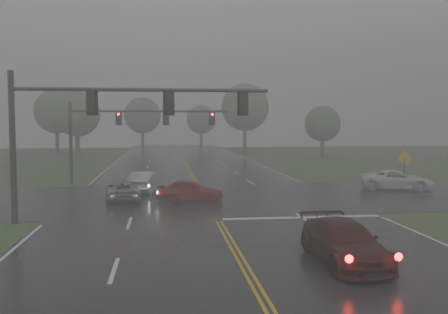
{
  "coord_description": "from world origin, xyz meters",
  "views": [
    {
      "loc": [
        -2.82,
        -11.06,
        5.07
      ],
      "look_at": [
        0.53,
        16.0,
        3.17
      ],
      "focal_mm": 40.0,
      "sensor_mm": 36.0,
      "label": 1
    }
  ],
  "objects": [
    {
      "name": "main_road",
      "position": [
        0.0,
        20.0,
        0.0
      ],
      "size": [
        18.0,
        160.0,
        0.02
      ],
      "primitive_type": "cube",
      "color": "black",
      "rests_on": "ground"
    },
    {
      "name": "cross_street",
      "position": [
        0.0,
        22.0,
        0.0
      ],
      "size": [
        120.0,
        14.0,
        0.02
      ],
      "primitive_type": "cube",
      "color": "black",
      "rests_on": "ground"
    },
    {
      "name": "stop_bar",
      "position": [
        4.5,
        14.4,
        0.0
      ],
      "size": [
        8.5,
        0.5,
        0.01
      ],
      "primitive_type": "cube",
      "color": "silver",
      "rests_on": "ground"
    },
    {
      "name": "sedan_maroon",
      "position": [
        3.62,
        5.9,
        0.0
      ],
      "size": [
        2.19,
        5.19,
        1.49
      ],
      "primitive_type": "imported",
      "rotation": [
        0.0,
        0.0,
        0.02
      ],
      "color": "black",
      "rests_on": "ground"
    },
    {
      "name": "sedan_red",
      "position": [
        -1.07,
        20.37,
        0.0
      ],
      "size": [
        4.4,
        2.42,
        1.42
      ],
      "primitive_type": "imported",
      "rotation": [
        0.0,
        0.0,
        1.38
      ],
      "color": "maroon",
      "rests_on": "ground"
    },
    {
      "name": "sedan_silver",
      "position": [
        -4.02,
        25.27,
        0.0
      ],
      "size": [
        2.7,
        4.82,
        1.5
      ],
      "primitive_type": "imported",
      "rotation": [
        0.0,
        0.0,
        2.88
      ],
      "color": "#A4A7AC",
      "rests_on": "ground"
    },
    {
      "name": "car_grey",
      "position": [
        -5.44,
        21.74,
        0.0
      ],
      "size": [
        2.63,
        4.78,
        1.27
      ],
      "primitive_type": "imported",
      "rotation": [
        0.0,
        0.0,
        3.26
      ],
      "color": "slate",
      "rests_on": "ground"
    },
    {
      "name": "pickup_white",
      "position": [
        14.63,
        24.29,
        0.0
      ],
      "size": [
        5.78,
        4.02,
        1.47
      ],
      "primitive_type": "imported",
      "rotation": [
        0.0,
        0.0,
        1.24
      ],
      "color": "silver",
      "rests_on": "ground"
    },
    {
      "name": "signal_gantry_near",
      "position": [
        -6.24,
        14.74,
        5.33
      ],
      "size": [
        13.02,
        0.33,
        7.62
      ],
      "color": "black",
      "rests_on": "ground"
    },
    {
      "name": "signal_gantry_far",
      "position": [
        -6.15,
        30.54,
        4.79
      ],
      "size": [
        12.95,
        0.34,
        6.78
      ],
      "color": "black",
      "rests_on": "ground"
    },
    {
      "name": "sign_diamond_east",
      "position": [
        15.43,
        24.69,
        2.0
      ],
      "size": [
        1.23,
        0.12,
        2.96
      ],
      "rotation": [
        0.0,
        0.0,
        0.04
      ],
      "color": "black",
      "rests_on": "ground"
    },
    {
      "name": "tree_nw_a",
      "position": [
        -14.73,
        61.39,
        6.24
      ],
      "size": [
        6.47,
        6.47,
        9.5
      ],
      "color": "#372D23",
      "rests_on": "ground"
    },
    {
      "name": "tree_ne_a",
      "position": [
        10.54,
        69.11,
        7.48
      ],
      "size": [
        7.74,
        7.74,
        11.37
      ],
      "color": "#372D23",
      "rests_on": "ground"
    },
    {
      "name": "tree_n_mid",
      "position": [
        -6.32,
        79.54,
        6.28
      ],
      "size": [
        6.5,
        6.5,
        9.55
      ],
      "color": "#372D23",
      "rests_on": "ground"
    },
    {
      "name": "tree_e_near",
      "position": [
        19.51,
        56.69,
        4.85
      ],
      "size": [
        5.02,
        5.02,
        7.38
      ],
      "color": "#372D23",
      "rests_on": "ground"
    },
    {
      "name": "tree_nw_b",
      "position": [
        -19.45,
        71.02,
        6.8
      ],
      "size": [
        7.04,
        7.04,
        10.33
      ],
      "color": "#372D23",
      "rests_on": "ground"
    },
    {
      "name": "tree_n_far",
      "position": [
        4.89,
        88.31,
        5.59
      ],
      "size": [
        5.79,
        5.79,
        8.51
      ],
      "color": "#372D23",
      "rests_on": "ground"
    }
  ]
}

